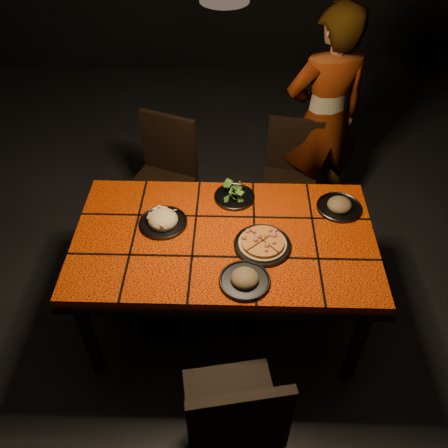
{
  "coord_description": "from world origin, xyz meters",
  "views": [
    {
      "loc": [
        0.05,
        -1.77,
        2.54
      ],
      "look_at": [
        -0.0,
        0.02,
        0.82
      ],
      "focal_mm": 38.0,
      "sensor_mm": 36.0,
      "label": 1
    }
  ],
  "objects_px": {
    "chair_near": "(235,417)",
    "chair_far_left": "(164,171)",
    "plate_pasta": "(163,221)",
    "dining_table": "(224,246)",
    "diner": "(324,119)",
    "plate_pizza": "(263,244)",
    "chair_far_right": "(291,170)"
  },
  "relations": [
    {
      "from": "chair_far_left",
      "to": "dining_table",
      "type": "bearing_deg",
      "value": -41.49
    },
    {
      "from": "chair_far_left",
      "to": "chair_far_right",
      "type": "relative_size",
      "value": 1.08
    },
    {
      "from": "dining_table",
      "to": "plate_pasta",
      "type": "distance_m",
      "value": 0.36
    },
    {
      "from": "chair_far_right",
      "to": "diner",
      "type": "xyz_separation_m",
      "value": [
        0.21,
        0.16,
        0.32
      ]
    },
    {
      "from": "chair_near",
      "to": "chair_far_left",
      "type": "xyz_separation_m",
      "value": [
        -0.51,
        1.73,
        -0.0
      ]
    },
    {
      "from": "chair_far_right",
      "to": "plate_pizza",
      "type": "xyz_separation_m",
      "value": [
        -0.25,
        -1.02,
        0.29
      ]
    },
    {
      "from": "chair_near",
      "to": "chair_far_left",
      "type": "distance_m",
      "value": 1.8
    },
    {
      "from": "chair_far_right",
      "to": "diner",
      "type": "bearing_deg",
      "value": 46.98
    },
    {
      "from": "plate_pasta",
      "to": "chair_far_right",
      "type": "bearing_deg",
      "value": 47.73
    },
    {
      "from": "plate_pasta",
      "to": "plate_pizza",
      "type": "bearing_deg",
      "value": -16.23
    },
    {
      "from": "chair_near",
      "to": "plate_pasta",
      "type": "xyz_separation_m",
      "value": [
        -0.41,
        0.96,
        0.25
      ]
    },
    {
      "from": "dining_table",
      "to": "chair_near",
      "type": "xyz_separation_m",
      "value": [
        0.07,
        -0.87,
        -0.15
      ]
    },
    {
      "from": "diner",
      "to": "plate_pizza",
      "type": "distance_m",
      "value": 1.26
    },
    {
      "from": "diner",
      "to": "chair_far_left",
      "type": "bearing_deg",
      "value": -2.85
    },
    {
      "from": "plate_pizza",
      "to": "chair_far_left",
      "type": "bearing_deg",
      "value": 124.73
    },
    {
      "from": "diner",
      "to": "plate_pasta",
      "type": "bearing_deg",
      "value": 30.19
    },
    {
      "from": "dining_table",
      "to": "diner",
      "type": "xyz_separation_m",
      "value": [
        0.66,
        1.11,
        0.12
      ]
    },
    {
      "from": "dining_table",
      "to": "chair_far_right",
      "type": "height_order",
      "value": "chair_far_right"
    },
    {
      "from": "plate_pasta",
      "to": "diner",
      "type": "bearing_deg",
      "value": 45.87
    },
    {
      "from": "chair_far_right",
      "to": "plate_pasta",
      "type": "distance_m",
      "value": 1.2
    },
    {
      "from": "plate_pizza",
      "to": "plate_pasta",
      "type": "distance_m",
      "value": 0.56
    },
    {
      "from": "dining_table",
      "to": "chair_near",
      "type": "distance_m",
      "value": 0.89
    },
    {
      "from": "dining_table",
      "to": "chair_near",
      "type": "relative_size",
      "value": 1.78
    },
    {
      "from": "dining_table",
      "to": "plate_pizza",
      "type": "distance_m",
      "value": 0.23
    },
    {
      "from": "diner",
      "to": "chair_near",
      "type": "bearing_deg",
      "value": 57.84
    },
    {
      "from": "chair_near",
      "to": "plate_pizza",
      "type": "xyz_separation_m",
      "value": [
        0.13,
        0.8,
        0.25
      ]
    },
    {
      "from": "chair_far_right",
      "to": "plate_pizza",
      "type": "relative_size",
      "value": 2.37
    },
    {
      "from": "dining_table",
      "to": "chair_far_left",
      "type": "relative_size",
      "value": 1.79
    },
    {
      "from": "chair_far_right",
      "to": "diner",
      "type": "distance_m",
      "value": 0.41
    },
    {
      "from": "dining_table",
      "to": "chair_near",
      "type": "height_order",
      "value": "chair_near"
    },
    {
      "from": "chair_far_left",
      "to": "plate_pasta",
      "type": "xyz_separation_m",
      "value": [
        0.11,
        -0.77,
        0.25
      ]
    },
    {
      "from": "plate_pizza",
      "to": "dining_table",
      "type": "bearing_deg",
      "value": 160.38
    }
  ]
}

